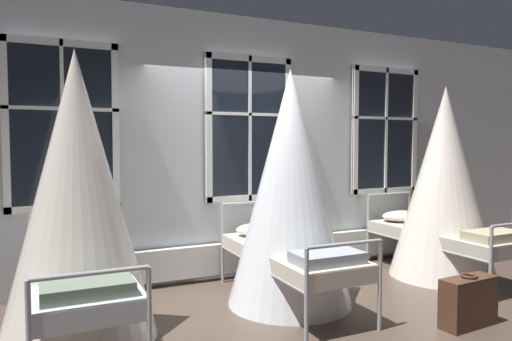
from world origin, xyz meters
TOP-DOWN VIEW (x-y plane):
  - ground at (0.00, 0.00)m, footprint 17.54×17.54m
  - back_wall_with_windows at (0.00, 1.15)m, footprint 9.77×0.10m
  - window_bank at (0.00, 1.03)m, footprint 5.32×0.10m
  - cot_first at (-2.06, -0.08)m, footprint 1.26×1.93m
  - cot_second at (-0.05, -0.05)m, footprint 1.26×1.94m
  - cot_third at (2.13, 0.01)m, footprint 1.26×1.94m
  - suitcase_dark at (1.08, -1.27)m, footprint 0.57×0.25m

SIDE VIEW (x-z plane):
  - ground at x=0.00m, z-range 0.00..0.00m
  - suitcase_dark at x=1.08m, z-range -0.01..0.46m
  - window_bank at x=0.00m, z-range -0.25..2.36m
  - cot_third at x=2.13m, z-range -0.05..2.27m
  - cot_second at x=-0.05m, z-range -0.05..2.32m
  - cot_first at x=-2.06m, z-range -0.05..2.34m
  - back_wall_with_windows at x=0.00m, z-range 0.00..3.16m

